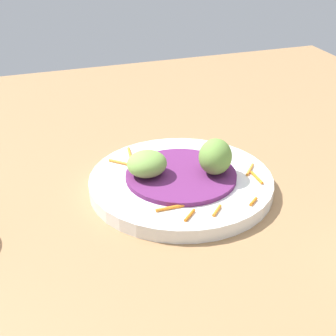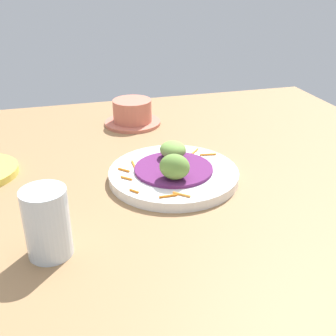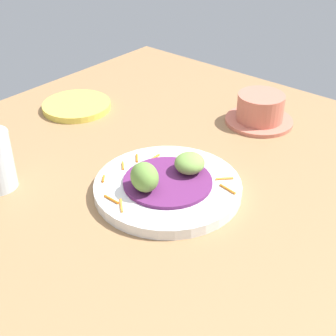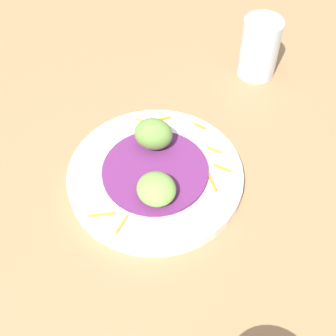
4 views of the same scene
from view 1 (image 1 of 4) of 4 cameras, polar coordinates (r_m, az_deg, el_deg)
table_surface at (r=72.36cm, az=2.47°, el=-1.91°), size 110.00×110.00×2.00cm
main_plate at (r=68.95cm, az=1.44°, el=-1.71°), size 24.55×24.55×1.84cm
cabbage_bed at (r=68.34cm, az=1.45°, el=-0.82°), size 14.79×14.79×0.62cm
carrot_garnish at (r=66.75cm, az=2.72°, el=-1.72°), size 20.58×18.88×0.40cm
guac_scoop_left at (r=67.12cm, az=-2.35°, el=0.47°), size 6.48×6.66×3.26cm
guac_scoop_center at (r=67.68cm, az=5.28°, el=1.27°), size 6.88×6.47×4.63cm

